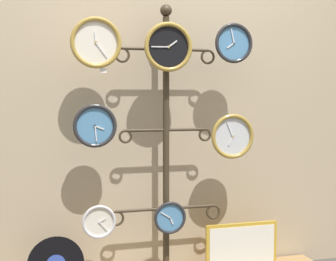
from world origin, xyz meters
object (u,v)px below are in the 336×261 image
at_px(clock_middle_right, 232,136).
at_px(clock_middle_left, 95,126).
at_px(clock_top_center, 168,47).
at_px(clock_bottom_left, 99,222).
at_px(clock_top_left, 96,43).
at_px(clock_bottom_center, 170,218).
at_px(picture_frame, 242,248).
at_px(clock_top_right, 234,43).
at_px(display_stand, 166,177).

bearing_deg(clock_middle_right, clock_middle_left, 178.13).
xyz_separation_m(clock_top_center, clock_bottom_left, (-0.44, 0.01, -1.09)).
height_order(clock_top_left, clock_bottom_center, clock_top_left).
height_order(clock_bottom_center, picture_frame, clock_bottom_center).
distance_m(clock_middle_left, clock_bottom_center, 0.76).
relative_size(clock_top_left, clock_middle_left, 1.16).
height_order(clock_middle_right, clock_bottom_left, clock_middle_right).
height_order(clock_top_center, clock_top_right, clock_top_right).
xyz_separation_m(clock_top_right, clock_middle_left, (-0.90, 0.01, -0.53)).
bearing_deg(display_stand, clock_top_left, -169.47).
xyz_separation_m(clock_middle_right, clock_bottom_left, (-0.88, 0.02, -0.52)).
bearing_deg(clock_top_left, clock_top_right, -0.30).
bearing_deg(clock_bottom_left, clock_middle_right, -1.46).
distance_m(display_stand, clock_bottom_center, 0.27).
distance_m(clock_middle_right, clock_bottom_center, 0.67).
bearing_deg(clock_bottom_center, display_stand, 90.92).
relative_size(display_stand, clock_middle_right, 6.20).
distance_m(display_stand, clock_bottom_left, 0.52).
bearing_deg(clock_top_right, clock_middle_left, 179.30).
bearing_deg(display_stand, clock_middle_left, -170.48).
distance_m(clock_top_right, clock_bottom_center, 1.20).
bearing_deg(picture_frame, display_stand, 169.95).
bearing_deg(clock_middle_left, clock_top_right, -0.70).
xyz_separation_m(clock_top_left, clock_bottom_center, (0.46, -0.01, -1.10)).
bearing_deg(clock_top_center, display_stand, 84.10).
height_order(clock_top_left, clock_middle_left, clock_top_left).
xyz_separation_m(clock_top_left, picture_frame, (0.97, -0.00, -1.35)).
distance_m(clock_bottom_left, clock_bottom_center, 0.46).
bearing_deg(clock_middle_left, clock_middle_right, -1.87).
xyz_separation_m(clock_top_left, clock_top_center, (0.45, -0.01, -0.02)).
bearing_deg(picture_frame, clock_top_left, 179.75).
relative_size(clock_top_left, clock_middle_right, 1.05).
bearing_deg(clock_bottom_left, clock_middle_left, 159.09).
xyz_separation_m(clock_top_left, clock_top_right, (0.89, -0.00, 0.02)).
xyz_separation_m(clock_top_center, clock_middle_left, (-0.46, 0.02, -0.49)).
bearing_deg(clock_top_center, clock_bottom_center, -9.60).
distance_m(clock_top_center, picture_frame, 1.43).
bearing_deg(display_stand, clock_top_center, -95.90).
bearing_deg(picture_frame, clock_middle_left, 179.37).
bearing_deg(clock_middle_right, clock_top_center, 178.23).
bearing_deg(clock_bottom_left, clock_bottom_center, -1.37).
bearing_deg(clock_middle_right, clock_bottom_center, 178.44).
distance_m(display_stand, picture_frame, 0.71).
height_order(display_stand, clock_middle_left, display_stand).
xyz_separation_m(clock_top_center, clock_middle_right, (0.43, -0.01, -0.57)).
bearing_deg(clock_middle_right, clock_top_left, 178.52).
bearing_deg(display_stand, clock_bottom_left, -169.27).
xyz_separation_m(display_stand, picture_frame, (0.51, -0.09, -0.49)).
xyz_separation_m(clock_top_center, clock_top_right, (0.44, 0.00, 0.04)).
distance_m(display_stand, clock_top_center, 0.84).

